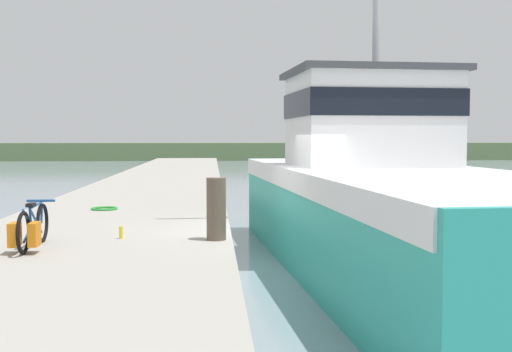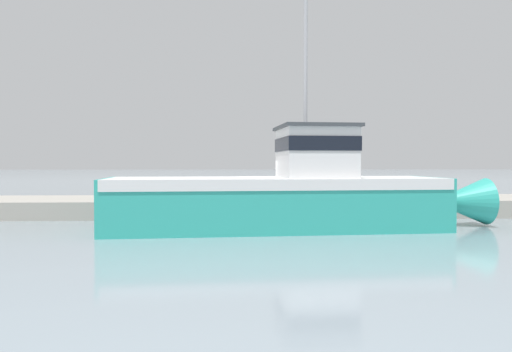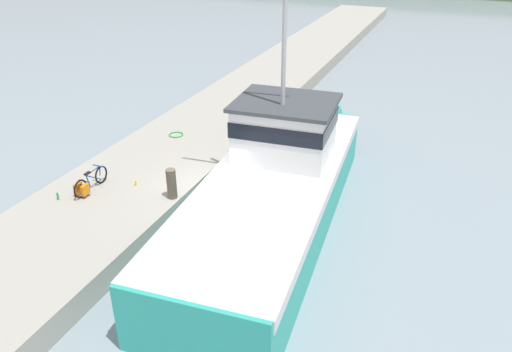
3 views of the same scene
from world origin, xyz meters
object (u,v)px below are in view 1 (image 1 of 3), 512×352
Objects in this scene: fishing_boat_main at (383,197)px; bicycle_touring at (30,229)px; mooring_post at (216,209)px; water_bottle_on_curb at (121,233)px.

fishing_boat_main is 8.51× the size of bicycle_touring.
mooring_post is (-3.12, -1.30, -0.05)m from fishing_boat_main.
water_bottle_on_curb is (-1.57, 0.22, -0.41)m from mooring_post.
fishing_boat_main reaches higher than water_bottle_on_curb.
bicycle_touring is at bearing -164.94° from mooring_post.
water_bottle_on_curb is (-4.70, -1.08, -0.46)m from fishing_boat_main.
bicycle_touring is 1.55m from water_bottle_on_curb.
mooring_post reaches higher than bicycle_touring.
fishing_boat_main is 4.84m from water_bottle_on_curb.
mooring_post is at bearing 14.46° from bicycle_touring.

